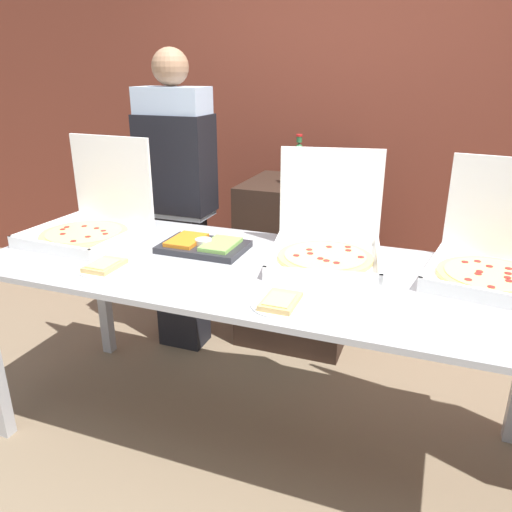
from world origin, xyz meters
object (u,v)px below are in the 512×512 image
paper_plate_front_center (280,302)px  person_server_vest (177,190)px  pizza_box_near_left (326,242)px  soda_can_silver (295,168)px  pizza_box_far_right (495,259)px  veggie_tray (204,246)px  pizza_box_near_right (92,220)px  paper_plate_front_right (105,266)px  soda_bottle (298,163)px

paper_plate_front_center → person_server_vest: bearing=133.9°
pizza_box_near_left → soda_can_silver: 1.07m
paper_plate_front_center → soda_can_silver: 1.55m
person_server_vest → pizza_box_near_left: bearing=154.1°
person_server_vest → pizza_box_far_right: bearing=164.6°
veggie_tray → soda_can_silver: 1.08m
pizza_box_near_right → veggie_tray: pizza_box_near_right is taller
paper_plate_front_right → person_server_vest: (-0.17, 0.94, 0.11)m
pizza_box_far_right → veggie_tray: size_ratio=1.39×
pizza_box_far_right → soda_can_silver: 1.47m
paper_plate_front_center → soda_can_silver: bearing=104.8°
pizza_box_far_right → person_server_vest: size_ratio=0.30×
veggie_tray → person_server_vest: bearing=128.2°
pizza_box_far_right → veggie_tray: bearing=-165.6°
pizza_box_near_left → pizza_box_near_right: 1.18m
paper_plate_front_center → soda_bottle: size_ratio=0.73×
veggie_tray → pizza_box_far_right: bearing=5.3°
pizza_box_near_right → person_server_vest: bearing=77.3°
pizza_box_near_right → pizza_box_far_right: pizza_box_near_right is taller
pizza_box_near_right → pizza_box_near_left: bearing=7.0°
paper_plate_front_center → person_server_vest: (-0.97, 1.01, 0.11)m
pizza_box_far_right → paper_plate_front_right: pizza_box_far_right is taller
pizza_box_near_left → paper_plate_front_right: bearing=-161.9°
pizza_box_near_left → person_server_vest: (-1.02, 0.50, 0.04)m
pizza_box_far_right → person_server_vest: 1.76m
soda_bottle → soda_can_silver: bearing=112.4°
paper_plate_front_center → person_server_vest: size_ratio=0.12×
pizza_box_far_right → soda_bottle: (-1.04, 0.77, 0.19)m
paper_plate_front_center → person_server_vest: 1.41m
soda_can_silver → paper_plate_front_right: bearing=-106.1°
pizza_box_near_right → pizza_box_far_right: (1.86, 0.13, -0.00)m
pizza_box_near_left → veggie_tray: (-0.56, -0.09, -0.06)m
veggie_tray → person_server_vest: size_ratio=0.22×
veggie_tray → person_server_vest: person_server_vest is taller
veggie_tray → soda_bottle: bearing=77.5°
soda_bottle → soda_can_silver: soda_bottle is taller
pizza_box_near_right → soda_can_silver: (0.74, 1.07, 0.12)m
paper_plate_front_right → pizza_box_far_right: bearing=17.3°
pizza_box_near_right → veggie_tray: 0.62m
veggie_tray → person_server_vest: (-0.46, 0.58, 0.10)m
paper_plate_front_center → soda_can_silver: size_ratio=1.74×
pizza_box_near_left → pizza_box_near_right: pizza_box_near_right is taller
veggie_tray → soda_bottle: soda_bottle is taller
pizza_box_far_right → paper_plate_front_center: (-0.72, -0.54, -0.07)m
veggie_tray → soda_bottle: size_ratio=1.33×
pizza_box_near_right → soda_bottle: 1.22m
person_server_vest → paper_plate_front_right: bearing=100.3°
pizza_box_near_left → veggie_tray: size_ratio=1.42×
paper_plate_front_center → soda_bottle: soda_bottle is taller
pizza_box_far_right → paper_plate_front_center: bearing=-134.0°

